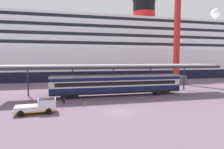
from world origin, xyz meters
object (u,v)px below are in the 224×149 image
service_truck (40,106)px  traffic_cone_mid (159,98)px  cruise_ship (119,51)px  quay_bollard (64,100)px  traffic_cone_near (85,104)px  dockside_crane (178,31)px  train_carriage (117,84)px

service_truck → traffic_cone_mid: bearing=10.9°
cruise_ship → quay_bollard: size_ratio=166.59×
traffic_cone_near → dockside_crane: dockside_crane is taller
traffic_cone_near → service_truck: bearing=-157.4°
train_carriage → service_truck: 16.37m
service_truck → train_carriage: bearing=35.9°
traffic_cone_mid → quay_bollard: (-16.27, 1.80, 0.15)m
traffic_cone_mid → dockside_crane: bearing=51.5°
service_truck → quay_bollard: 6.25m
traffic_cone_mid → quay_bollard: size_ratio=0.77×
cruise_ship → dockside_crane: 26.40m
train_carriage → dockside_crane: dockside_crane is taller
traffic_cone_mid → traffic_cone_near: bearing=-175.1°
dockside_crane → quay_bollard: size_ratio=51.48×
service_truck → dockside_crane: dockside_crane is taller
train_carriage → traffic_cone_mid: 8.64m
cruise_ship → quay_bollard: (-20.81, -41.79, -10.08)m
cruise_ship → traffic_cone_mid: size_ratio=217.15×
quay_bollard → traffic_cone_mid: bearing=-6.3°
service_truck → traffic_cone_near: (6.16, 2.56, -0.69)m
traffic_cone_mid → service_truck: bearing=-169.1°
cruise_ship → service_truck: (-23.77, -47.28, -9.61)m
train_carriage → service_truck: bearing=-144.1°
dockside_crane → traffic_cone_mid: bearing=-128.5°
service_truck → traffic_cone_near: size_ratio=8.87×
train_carriage → traffic_cone_mid: bearing=-44.4°
cruise_ship → service_truck: size_ratio=29.91×
service_truck → cruise_ship: bearing=63.3°
traffic_cone_near → traffic_cone_mid: 13.12m
cruise_ship → traffic_cone_near: (-17.60, -44.71, -10.30)m
service_truck → quay_bollard: service_truck is taller
traffic_cone_near → traffic_cone_mid: bearing=4.9°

